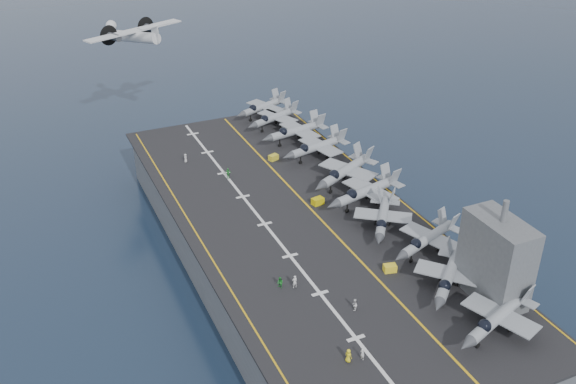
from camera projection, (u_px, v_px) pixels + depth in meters
name	position (u px, v px, depth m)	size (l,w,h in m)	color
ground	(297.00, 267.00, 111.77)	(500.00, 500.00, 0.00)	#142135
hull	(298.00, 243.00, 109.35)	(36.00, 90.00, 10.00)	#56595E
flight_deck	(298.00, 217.00, 106.84)	(38.00, 92.00, 0.40)	black
foul_line	(314.00, 212.00, 107.82)	(0.35, 90.00, 0.02)	gold
landing_centerline	(265.00, 224.00, 104.57)	(0.50, 90.00, 0.02)	silver
deck_edge_port	(200.00, 239.00, 100.60)	(0.25, 90.00, 0.02)	gold
deck_edge_stbd	(392.00, 194.00, 113.41)	(0.25, 90.00, 0.02)	gold
island_superstructure	(497.00, 250.00, 84.60)	(5.00, 10.00, 15.00)	#56595E
fighter_jet_0	(497.00, 316.00, 80.48)	(16.98, 14.07, 5.05)	#969DA5
fighter_jet_1	(449.00, 275.00, 88.18)	(16.98, 16.64, 4.96)	#8F959F
fighter_jet_2	(428.00, 238.00, 96.41)	(16.57, 13.75, 4.93)	#9DA6B0
fighter_jet_3	(383.00, 217.00, 101.98)	(15.62, 16.61, 4.80)	gray
fighter_jet_4	(367.00, 190.00, 108.93)	(17.73, 13.91, 5.44)	#A1AAB0
fighter_jet_5	(345.00, 170.00, 115.46)	(19.24, 16.91, 5.60)	#939BA1
fighter_jet_6	(317.00, 146.00, 124.99)	(16.75, 13.02, 5.18)	#98A0AA
fighter_jet_7	(296.00, 130.00, 131.81)	(16.71, 12.72, 5.24)	#9DA4AD
fighter_jet_8	(275.00, 117.00, 138.59)	(16.58, 13.97, 4.89)	#9BA4AB
tow_cart_a	(390.00, 268.00, 92.90)	(2.06, 1.59, 1.10)	yellow
tow_cart_b	(318.00, 201.00, 109.99)	(2.20, 1.65, 1.19)	#D3BD08
tow_cart_c	(273.00, 157.00, 125.19)	(2.10, 1.70, 1.09)	gold
crew_0	(348.00, 356.00, 76.64)	(1.15, 1.33, 1.87)	yellow
crew_1	(295.00, 282.00, 89.32)	(1.23, 0.85, 2.01)	silver
crew_2	(280.00, 283.00, 89.31)	(1.00, 1.22, 1.75)	#1B8A2A
crew_4	(228.00, 173.00, 118.20)	(1.45, 1.25, 2.04)	#268C33
crew_5	(186.00, 158.00, 124.18)	(1.01, 1.23, 1.76)	silver
crew_6	(362.00, 354.00, 77.05)	(0.91, 1.12, 1.62)	silver
crew_7	(355.00, 305.00, 85.09)	(1.25, 1.20, 1.74)	white
transport_plane	(135.00, 37.00, 143.80)	(29.35, 25.40, 5.82)	silver
fighter_jet_9	(263.00, 106.00, 144.00)	(16.58, 13.97, 4.89)	#9BA4AB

